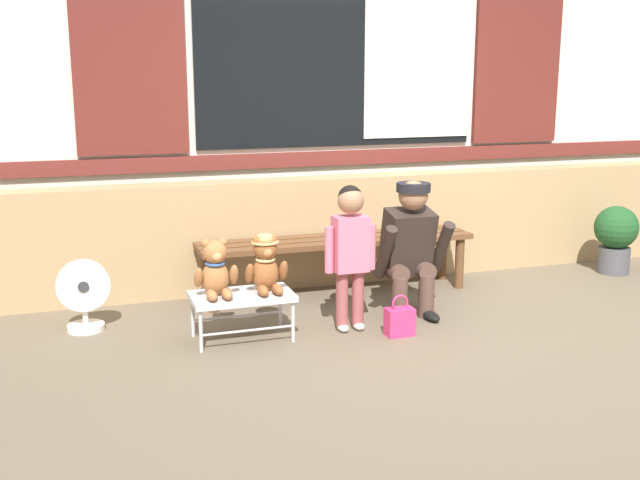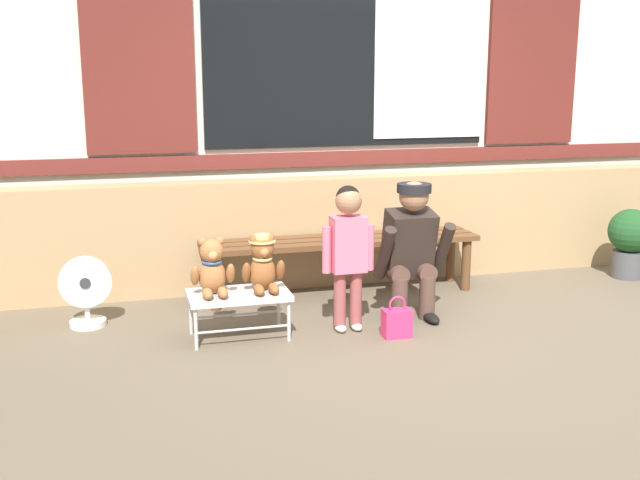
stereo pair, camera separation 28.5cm
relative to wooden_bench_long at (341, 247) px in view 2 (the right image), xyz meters
name	(u,v)px [view 2 (the right image)]	position (x,y,z in m)	size (l,w,h in m)	color
ground_plane	(432,336)	(0.29, -1.06, -0.37)	(60.00, 60.00, 0.00)	brown
brick_low_wall	(363,228)	(0.29, 0.37, 0.05)	(7.11, 0.25, 0.85)	tan
shop_facade	(345,43)	(0.30, 0.88, 1.51)	(7.25, 0.26, 3.78)	silver
wooden_bench_long	(341,247)	(0.00, 0.00, 0.00)	(2.10, 0.40, 0.44)	brown
small_display_bench	(239,297)	(-0.90, -0.75, -0.11)	(0.64, 0.36, 0.30)	#BCBCC1
teddy_bear_plain	(212,269)	(-1.06, -0.75, 0.09)	(0.28, 0.26, 0.36)	#A86B3D
teddy_bear_with_hat	(263,264)	(-0.74, -0.75, 0.10)	(0.28, 0.27, 0.36)	#93562D
child_standing	(348,242)	(-0.19, -0.79, 0.22)	(0.35, 0.18, 0.96)	#994C4C
adult_crouching	(411,249)	(0.31, -0.63, 0.11)	(0.50, 0.49, 0.95)	brown
handbag_on_ground	(397,322)	(0.07, -1.00, -0.28)	(0.18, 0.11, 0.27)	#E53370
potted_plant	(630,239)	(2.43, -0.14, -0.05)	(0.36, 0.36, 0.57)	#4C4C51
floor_fan	(86,292)	(-1.84, -0.27, -0.13)	(0.34, 0.24, 0.48)	silver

